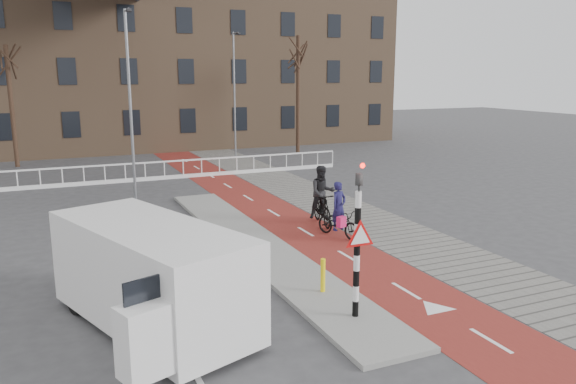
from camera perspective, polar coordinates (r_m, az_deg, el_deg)
name	(u,v)px	position (r m, az deg, el deg)	size (l,w,h in m)	color
ground	(336,287)	(14.99, 4.90, -9.55)	(120.00, 120.00, 0.00)	#38383A
bike_lane	(256,202)	(24.32, -3.28, -1.07)	(2.50, 60.00, 0.01)	maroon
sidewalk	(314,197)	(25.40, 2.64, -0.49)	(3.00, 60.00, 0.01)	slate
curb_island	(257,246)	(18.13, -3.14, -5.46)	(1.80, 16.00, 0.12)	gray
traffic_signal	(358,237)	(12.40, 7.10, -4.51)	(0.80, 0.80, 3.68)	black
bollard	(323,275)	(14.18, 3.57, -8.44)	(0.12, 0.12, 0.86)	yellow
cyclist_near	(339,219)	(19.16, 5.17, -2.70)	(1.20, 1.93, 1.91)	black
cyclist_far	(322,201)	(20.56, 3.49, -0.89)	(1.07, 2.15, 2.20)	black
van	(151,274)	(12.65, -13.73, -8.11)	(3.85, 5.80, 2.32)	white
railing	(84,179)	(29.71, -20.00, 1.21)	(28.00, 0.10, 0.99)	silver
townhouse_row	(90,40)	(44.42, -19.51, 14.33)	(46.00, 10.00, 15.90)	#7F6047
tree_mid	(12,107)	(36.95, -26.27, 7.75)	(0.26, 0.26, 7.09)	black
tree_right	(298,96)	(38.91, 1.03, 9.77)	(0.27, 0.27, 7.96)	black
streetlight_near	(131,111)	(23.99, -15.70, 7.95)	(0.12, 0.12, 7.97)	slate
streetlight_right	(234,96)	(37.23, -5.46, 9.68)	(0.12, 0.12, 8.05)	slate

